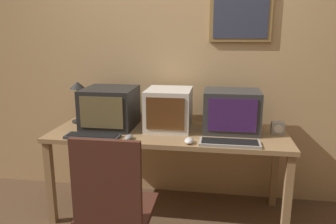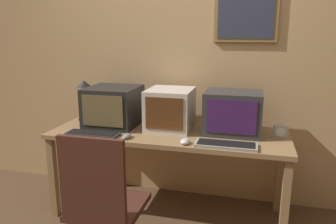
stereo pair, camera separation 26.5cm
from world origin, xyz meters
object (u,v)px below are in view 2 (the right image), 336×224
monitor_right (233,113)px  desk_lamp (84,92)px  monitor_left (113,106)px  monitor_center (170,109)px  keyboard_side (226,145)px  mouse_far_corner (185,141)px  keyboard_main (93,134)px  mouse_near_keyboard (127,136)px  desk_clock (280,131)px  office_chair (105,215)px

monitor_right → desk_lamp: desk_lamp is taller
monitor_left → monitor_center: 0.51m
monitor_left → desk_lamp: 0.36m
keyboard_side → mouse_far_corner: 0.30m
keyboard_side → desk_lamp: bearing=162.3°
keyboard_main → keyboard_side: bearing=-0.0°
monitor_right → desk_lamp: size_ratio=1.21×
monitor_right → mouse_far_corner: monitor_right is taller
monitor_left → monitor_center: monitor_center is taller
keyboard_main → mouse_far_corner: bearing=-1.4°
mouse_near_keyboard → desk_clock: (1.15, 0.33, 0.03)m
keyboard_main → office_chair: office_chair is taller
mouse_near_keyboard → mouse_far_corner: (0.46, -0.02, 0.00)m
mouse_far_corner → office_chair: 0.76m
desk_clock → office_chair: bearing=-141.2°
monitor_right → office_chair: monitor_right is taller
desk_lamp → desk_clock: bearing=-3.4°
mouse_near_keyboard → desk_lamp: 0.76m
mouse_far_corner → office_chair: office_chair is taller
keyboard_side → desk_lamp: size_ratio=1.19×
monitor_center → keyboard_main: 0.67m
monitor_right → desk_clock: bearing=-3.5°
office_chair → keyboard_main: bearing=121.9°
desk_clock → keyboard_side: bearing=-140.3°
mouse_far_corner → desk_lamp: size_ratio=0.29×
monitor_center → keyboard_side: size_ratio=0.92×
keyboard_main → office_chair: bearing=-58.1°
monitor_center → desk_clock: size_ratio=4.00×
keyboard_side → office_chair: (-0.70, -0.55, -0.34)m
mouse_far_corner → monitor_right: bearing=49.3°
monitor_left → desk_lamp: size_ratio=1.19×
monitor_right → keyboard_side: size_ratio=1.02×
keyboard_side → mouse_near_keyboard: size_ratio=4.02×
keyboard_main → desk_clock: bearing=12.7°
monitor_left → keyboard_main: (-0.04, -0.33, -0.16)m
keyboard_main → desk_clock: (1.44, 0.32, 0.04)m
keyboard_main → desk_clock: desk_clock is taller
monitor_center → desk_lamp: 0.85m
monitor_right → keyboard_main: size_ratio=1.06×
keyboard_main → monitor_right: bearing=18.0°
monitor_center → keyboard_main: size_ratio=0.96×
monitor_left → mouse_near_keyboard: bearing=-52.6°
monitor_left → keyboard_side: size_ratio=1.00×
keyboard_side → monitor_left: bearing=161.9°
monitor_center → keyboard_side: (0.50, -0.35, -0.16)m
monitor_right → monitor_center: bearing=-179.8°
keyboard_main → keyboard_side: (1.05, -0.00, 0.00)m
monitor_left → mouse_far_corner: monitor_left is taller
monitor_center → office_chair: monitor_center is taller
mouse_far_corner → desk_clock: size_ratio=1.07×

